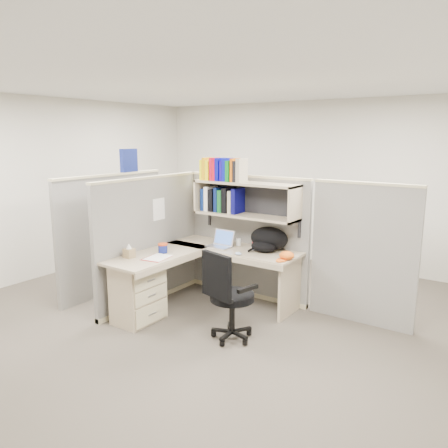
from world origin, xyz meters
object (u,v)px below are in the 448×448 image
Objects in this scene: backpack at (267,239)px; task_chair at (229,309)px; desk at (164,281)px; snack_canister at (163,248)px; laptop at (219,239)px.

backpack is 0.50× the size of task_chair.
backpack is (0.83, 0.96, 0.44)m from desk.
desk is 1.78× the size of task_chair.
desk is 0.42m from snack_canister.
desk is 5.73× the size of laptop.
task_chair reaches higher than snack_canister.
task_chair is (1.14, -0.24, -0.44)m from snack_canister.
backpack is 1.27m from snack_canister.
laptop is at bearing 56.29° from snack_canister.
backpack is 4.20× the size of snack_canister.
snack_canister is (-0.15, 0.16, 0.35)m from desk.
backpack is (0.58, 0.19, 0.04)m from laptop.
snack_canister is (-0.99, -0.80, -0.09)m from backpack.
backpack reaches higher than desk.
snack_canister is 0.12× the size of task_chair.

